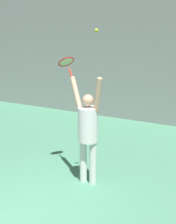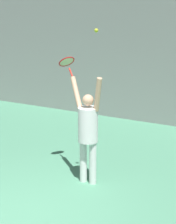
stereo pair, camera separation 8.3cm
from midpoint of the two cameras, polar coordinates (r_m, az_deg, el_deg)
The scene contains 5 objects.
ground_plane at distance 6.44m, azimuth -10.93°, elevation -15.25°, with size 18.00×18.00×0.00m, color #4C8C6B.
back_wall at distance 10.82m, azimuth 8.96°, elevation 11.41°, with size 18.00×0.10×5.00m.
tennis_player at distance 7.23m, azimuth 0.32°, elevation -2.40°, with size 0.82×0.46×2.01m.
tennis_racket at distance 7.55m, azimuth -2.66°, elevation 6.96°, with size 0.40×0.39×0.38m.
tennis_ball at distance 6.65m, azimuth 1.54°, elevation 11.40°, with size 0.07×0.07×0.07m.
Camera 2 is at (3.64, -4.19, 3.29)m, focal length 65.00 mm.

